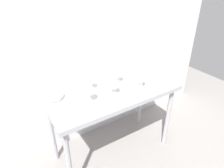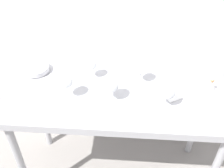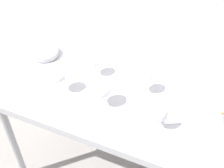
{
  "view_description": "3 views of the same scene",
  "coord_description": "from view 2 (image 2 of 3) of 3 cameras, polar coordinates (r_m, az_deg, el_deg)",
  "views": [
    {
      "loc": [
        -0.97,
        -1.52,
        1.97
      ],
      "look_at": [
        0.02,
        0.04,
        0.95
      ],
      "focal_mm": 31.73,
      "sensor_mm": 36.0,
      "label": 1
    },
    {
      "loc": [
        0.05,
        -1.25,
        1.96
      ],
      "look_at": [
        -0.04,
        0.01,
        0.94
      ],
      "focal_mm": 41.73,
      "sensor_mm": 36.0,
      "label": 2
    },
    {
      "loc": [
        0.46,
        -1.1,
        2.12
      ],
      "look_at": [
        -0.03,
        0.02,
        0.96
      ],
      "focal_mm": 47.87,
      "sensor_mm": 36.0,
      "label": 3
    }
  ],
  "objects": [
    {
      "name": "tasting_sheet_lower",
      "position": [
        1.71,
        13.22,
        -0.83
      ],
      "size": [
        0.27,
        0.28,
        0.0
      ],
      "primitive_type": "cube",
      "rotation": [
        0.0,
        0.0,
        0.5
      ],
      "color": "white",
      "rests_on": "steel_counter"
    },
    {
      "name": "decanter_funnel",
      "position": [
        1.72,
        20.8,
        -0.44
      ],
      "size": [
        0.09,
        0.09,
        0.13
      ],
      "color": "silver",
      "rests_on": "steel_counter"
    },
    {
      "name": "steel_counter",
      "position": [
        1.71,
        1.17,
        -4.3
      ],
      "size": [
        1.4,
        0.65,
        0.9
      ],
      "color": "#A7A7AC",
      "rests_on": "ground_plane"
    },
    {
      "name": "wine_glass_far_left",
      "position": [
        1.69,
        -4.72,
        4.21
      ],
      "size": [
        0.08,
        0.08,
        0.15
      ],
      "color": "white",
      "rests_on": "steel_counter"
    },
    {
      "name": "wine_glass_near_right",
      "position": [
        1.5,
        12.07,
        -1.62
      ],
      "size": [
        0.09,
        0.09,
        0.16
      ],
      "color": "white",
      "rests_on": "steel_counter"
    },
    {
      "name": "wine_glass_near_left",
      "position": [
        1.54,
        -10.06,
        0.45
      ],
      "size": [
        0.09,
        0.09,
        0.17
      ],
      "color": "white",
      "rests_on": "steel_counter"
    },
    {
      "name": "wine_glass_far_right",
      "position": [
        1.65,
        6.36,
        3.43
      ],
      "size": [
        0.08,
        0.08,
        0.16
      ],
      "color": "white",
      "rests_on": "steel_counter"
    },
    {
      "name": "back_wall",
      "position": [
        1.86,
        2.25,
        18.01
      ],
      "size": [
        3.8,
        0.04,
        2.6
      ],
      "primitive_type": "cube",
      "color": "silver",
      "rests_on": "ground_plane"
    },
    {
      "name": "tasting_bowl",
      "position": [
        1.86,
        -16.16,
        3.24
      ],
      "size": [
        0.17,
        0.17,
        0.04
      ],
      "color": "beige",
      "rests_on": "steel_counter"
    },
    {
      "name": "wine_glass_near_center",
      "position": [
        1.51,
        -0.29,
        -0.36
      ],
      "size": [
        0.09,
        0.09,
        0.16
      ],
      "color": "white",
      "rests_on": "steel_counter"
    },
    {
      "name": "tasting_sheet_upper",
      "position": [
        1.77,
        -9.96,
        1.3
      ],
      "size": [
        0.22,
        0.26,
        0.0
      ],
      "primitive_type": "cube",
      "rotation": [
        0.0,
        0.0,
        -0.28
      ],
      "color": "white",
      "rests_on": "steel_counter"
    }
  ]
}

